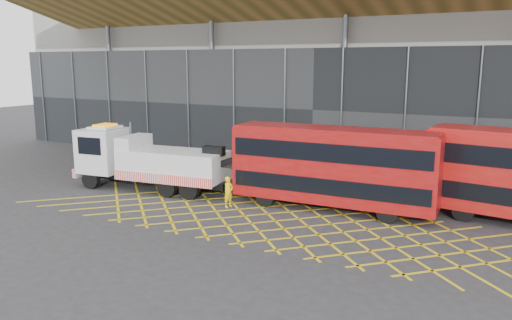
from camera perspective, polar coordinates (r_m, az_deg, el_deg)
The scene contains 6 objects.
ground_plane at distance 25.17m, azimuth -7.69°, elevation -5.33°, with size 120.00×120.00×0.00m, color #29282B.
road_markings at distance 22.80m, azimuth 2.22°, elevation -6.97°, with size 26.36×7.16×0.01m.
construction_building at distance 39.90m, azimuth 10.45°, elevation 13.64°, with size 55.00×23.97×18.00m.
recovery_truck at distance 28.65m, azimuth -12.48°, elevation -0.00°, with size 10.55×3.45×3.66m.
bus_towed at distance 24.29m, azimuth 8.79°, elevation -0.54°, with size 9.96×2.72×4.01m.
worker at distance 24.78m, azimuth -3.16°, elevation -3.66°, with size 0.56×0.37×1.54m, color yellow.
Camera 1 is at (14.26, -19.50, 7.07)m, focal length 35.00 mm.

